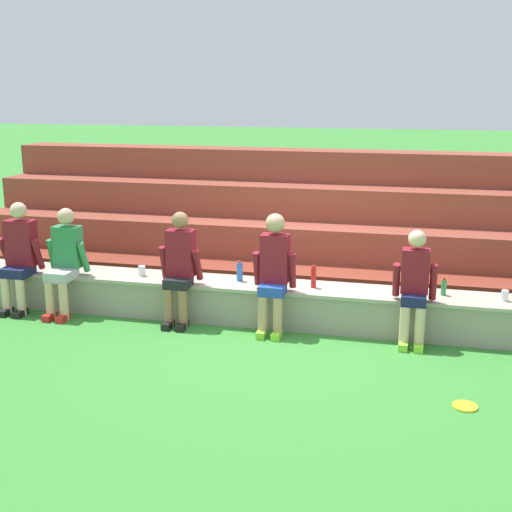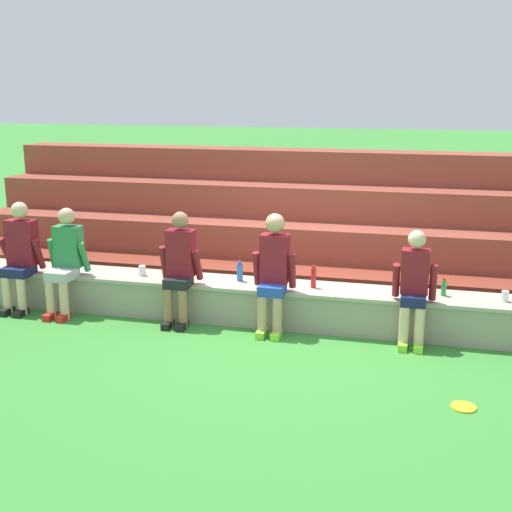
% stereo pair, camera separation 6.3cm
% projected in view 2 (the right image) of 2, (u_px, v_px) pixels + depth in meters
% --- Properties ---
extents(ground_plane, '(80.00, 80.00, 0.00)m').
position_uv_depth(ground_plane, '(282.00, 331.00, 7.92)').
color(ground_plane, '#388433').
extents(stone_seating_wall, '(8.50, 0.62, 0.48)m').
position_uv_depth(stone_seating_wall, '(287.00, 303.00, 8.13)').
color(stone_seating_wall, gray).
rests_on(stone_seating_wall, ground).
extents(brick_bleachers, '(9.94, 2.38, 1.88)m').
position_uv_depth(brick_bleachers, '(315.00, 233.00, 9.91)').
color(brick_bleachers, maroon).
rests_on(brick_bleachers, ground).
extents(person_far_left, '(0.56, 0.52, 1.40)m').
position_uv_depth(person_far_left, '(20.00, 254.00, 8.53)').
color(person_far_left, beige).
rests_on(person_far_left, ground).
extents(person_left_of_center, '(0.52, 0.61, 1.34)m').
position_uv_depth(person_left_of_center, '(65.00, 259.00, 8.42)').
color(person_left_of_center, '#DBAD89').
rests_on(person_left_of_center, ground).
extents(person_center, '(0.51, 0.49, 1.38)m').
position_uv_depth(person_center, '(179.00, 266.00, 8.03)').
color(person_center, '#996B4C').
rests_on(person_center, ground).
extents(person_right_of_center, '(0.50, 0.51, 1.41)m').
position_uv_depth(person_right_of_center, '(273.00, 270.00, 7.75)').
color(person_right_of_center, tan).
rests_on(person_right_of_center, ground).
extents(person_far_right, '(0.48, 0.46, 1.30)m').
position_uv_depth(person_far_right, '(414.00, 286.00, 7.37)').
color(person_far_right, beige).
rests_on(person_far_right, ground).
extents(water_bottle_center_gap, '(0.06, 0.06, 0.27)m').
position_uv_depth(water_bottle_center_gap, '(313.00, 277.00, 7.96)').
color(water_bottle_center_gap, red).
rests_on(water_bottle_center_gap, stone_seating_wall).
extents(water_bottle_near_left, '(0.07, 0.07, 0.26)m').
position_uv_depth(water_bottle_near_left, '(240.00, 271.00, 8.24)').
color(water_bottle_near_left, blue).
rests_on(water_bottle_near_left, stone_seating_wall).
extents(water_bottle_near_right, '(0.06, 0.06, 0.20)m').
position_uv_depth(water_bottle_near_right, '(444.00, 288.00, 7.67)').
color(water_bottle_near_right, green).
rests_on(water_bottle_near_right, stone_seating_wall).
extents(plastic_cup_middle, '(0.08, 0.08, 0.12)m').
position_uv_depth(plastic_cup_middle, '(505.00, 296.00, 7.47)').
color(plastic_cup_middle, white).
rests_on(plastic_cup_middle, stone_seating_wall).
extents(plastic_cup_left_end, '(0.09, 0.09, 0.13)m').
position_uv_depth(plastic_cup_left_end, '(142.00, 271.00, 8.49)').
color(plastic_cup_left_end, white).
rests_on(plastic_cup_left_end, stone_seating_wall).
extents(frisbee, '(0.23, 0.23, 0.02)m').
position_uv_depth(frisbee, '(463.00, 407.00, 6.03)').
color(frisbee, yellow).
rests_on(frisbee, ground).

